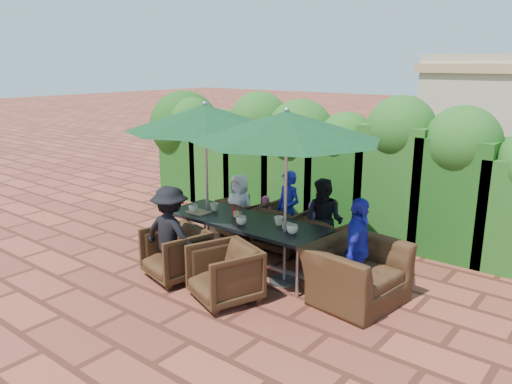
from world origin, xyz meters
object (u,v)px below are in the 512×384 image
Objects in this scene: chair_far_right at (329,237)px; chair_near_right at (224,271)px; chair_far_mid at (285,226)px; chair_near_left at (176,251)px; chair_end_right at (356,263)px; dining_table at (245,224)px; chair_far_left at (244,216)px; umbrella_left at (205,118)px; umbrella_right at (287,126)px.

chair_far_right is 0.96× the size of chair_near_right.
chair_far_mid reaches higher than chair_near_left.
dining_table is at bearing 98.21° from chair_end_right.
chair_far_left is at bearing 144.66° from chair_near_right.
umbrella_left reaches higher than chair_near_left.
umbrella_right is at bearing 103.11° from chair_end_right.
chair_near_left is (-0.57, -1.89, -0.01)m from chair_far_mid.
dining_table is 1.72m from umbrella_left.
chair_near_right is at bearing 8.84° from chair_near_left.
chair_near_right is (-0.28, -0.94, -1.81)m from umbrella_right.
umbrella_right reaches higher than chair_far_left.
umbrella_left is 3.04× the size of chair_near_right.
chair_near_right is (1.38, -2.03, 0.03)m from chair_far_left.
umbrella_right reaches higher than chair_near_right.
chair_far_right reaches higher than chair_far_left.
umbrella_right is at bearing 93.75° from chair_near_right.
chair_far_right is (0.82, 0.05, -0.02)m from chair_far_mid.
chair_far_mid reaches higher than chair_far_right.
chair_far_mid reaches higher than dining_table.
chair_near_left reaches higher than chair_far_right.
umbrella_left is 2.10m from chair_far_left.
chair_far_mid is 0.69× the size of chair_end_right.
chair_end_right is at bearing 0.86° from umbrella_left.
chair_near_right reaches higher than chair_far_left.
chair_near_left is at bearing -146.87° from umbrella_right.
chair_far_left is 1.97m from chair_near_left.
chair_near_right is at bearing -106.66° from umbrella_right.
chair_near_right is 0.68× the size of chair_end_right.
umbrella_right is 3.31× the size of chair_far_right.
chair_far_left is 2.89m from chair_end_right.
chair_end_right is (2.36, 0.96, 0.11)m from chair_near_left.
chair_far_mid is at bearing 87.09° from dining_table.
umbrella_left is 2.99× the size of chair_far_mid.
chair_far_mid is (-0.74, 1.04, -1.80)m from umbrella_right.
dining_table is 3.19× the size of chair_near_left.
umbrella_left reaches higher than chair_near_right.
umbrella_left and umbrella_right have the same top height.
chair_end_right is at bearing 58.70° from chair_near_right.
chair_near_left is 1.03m from chair_near_right.
umbrella_left is at bearing 177.38° from umbrella_right.
chair_far_right is 0.65× the size of chair_end_right.
chair_far_mid is 1.97m from chair_near_left.
chair_near_left is (-1.38, -1.94, 0.02)m from chair_far_right.
chair_far_mid is at bearing 12.34° from chair_far_right.
umbrella_left is 2.04m from chair_near_left.
umbrella_left is 3.24× the size of chair_far_left.
umbrella_left is at bearing 119.01° from chair_near_left.
dining_table is 1.10m from chair_near_left.
umbrella_right is 2.16× the size of chair_end_right.
chair_near_left reaches higher than chair_far_left.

